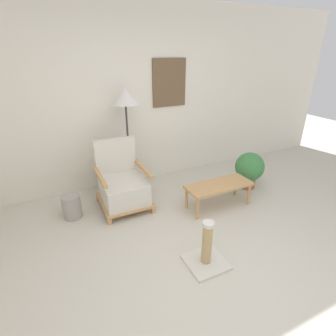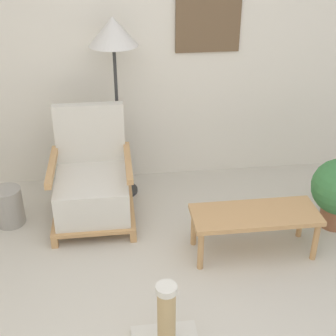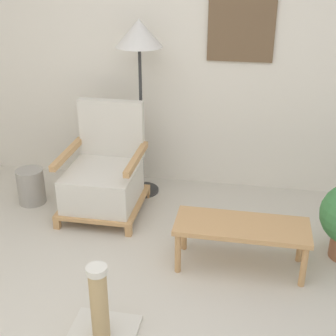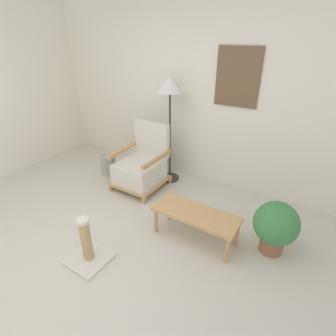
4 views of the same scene
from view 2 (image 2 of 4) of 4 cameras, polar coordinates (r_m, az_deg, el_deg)
wall_back at (r=4.14m, az=-3.93°, el=16.00°), size 8.00×0.09×2.70m
armchair at (r=3.84m, az=-9.19°, el=-2.07°), size 0.65×0.70×0.91m
floor_lamp at (r=3.81m, az=-6.64°, el=14.76°), size 0.39×0.39×1.56m
coffee_table at (r=3.48m, az=10.55°, el=-6.02°), size 0.93×0.36×0.35m
vase at (r=4.02m, az=-18.90°, el=-4.45°), size 0.24×0.24×0.32m
scratching_post at (r=2.81m, az=-0.28°, el=-19.61°), size 0.40×0.40×0.51m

